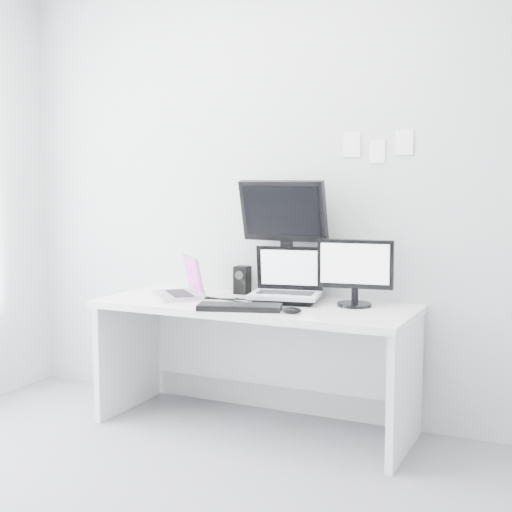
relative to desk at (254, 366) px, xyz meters
name	(u,v)px	position (x,y,z in m)	size (l,w,h in m)	color
back_wall	(279,192)	(0.00, 0.35, 0.99)	(3.60, 3.60, 0.00)	#B7B9BB
desk	(254,366)	(0.00, 0.00, 0.00)	(1.80, 0.70, 0.73)	white
macbook	(177,275)	(-0.50, -0.02, 0.50)	(0.35, 0.26, 0.26)	#B3B4B8
speaker	(242,280)	(-0.21, 0.26, 0.45)	(0.08, 0.08, 0.17)	black
dell_laptop	(285,275)	(0.15, 0.08, 0.53)	(0.39, 0.30, 0.32)	silver
rear_monitor	(285,238)	(0.09, 0.22, 0.72)	(0.52, 0.19, 0.71)	black
samsung_monitor	(355,272)	(0.54, 0.14, 0.56)	(0.42, 0.19, 0.38)	black
keyboard	(240,307)	(0.02, -0.22, 0.38)	(0.45, 0.16, 0.03)	black
mouse	(291,310)	(0.31, -0.20, 0.38)	(0.11, 0.07, 0.04)	black
wall_note_0	(352,145)	(0.45, 0.34, 1.26)	(0.10, 0.00, 0.14)	white
wall_note_1	(377,151)	(0.60, 0.34, 1.22)	(0.09, 0.00, 0.13)	white
wall_note_2	(404,142)	(0.75, 0.34, 1.26)	(0.10, 0.00, 0.14)	white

